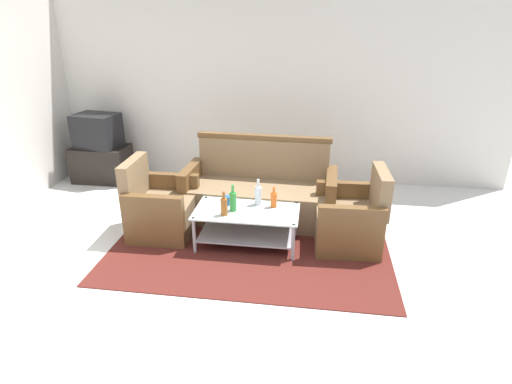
# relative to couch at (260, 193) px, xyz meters

# --- Properties ---
(ground_plane) EXTENTS (14.00, 14.00, 0.00)m
(ground_plane) POSITION_rel_couch_xyz_m (0.07, -1.64, -0.32)
(ground_plane) COLOR white
(wall_back) EXTENTS (6.52, 0.12, 2.80)m
(wall_back) POSITION_rel_couch_xyz_m (0.07, 1.42, 1.08)
(wall_back) COLOR silver
(wall_back) RESTS_ON ground
(rug) EXTENTS (2.93, 2.09, 0.01)m
(rug) POSITION_rel_couch_xyz_m (-0.01, -0.65, -0.31)
(rug) COLOR #511E19
(rug) RESTS_ON ground
(couch) EXTENTS (1.82, 0.80, 0.96)m
(couch) POSITION_rel_couch_xyz_m (0.00, 0.00, 0.00)
(couch) COLOR #7F6647
(couch) RESTS_ON rug
(armchair_left) EXTENTS (0.71, 0.77, 0.85)m
(armchair_left) POSITION_rel_couch_xyz_m (-1.06, -0.53, -0.03)
(armchair_left) COLOR #7F6647
(armchair_left) RESTS_ON rug
(armchair_right) EXTENTS (0.72, 0.78, 0.85)m
(armchair_right) POSITION_rel_couch_xyz_m (1.05, -0.51, -0.03)
(armchair_right) COLOR #7F6647
(armchair_right) RESTS_ON rug
(coffee_table) EXTENTS (1.10, 0.60, 0.40)m
(coffee_table) POSITION_rel_couch_xyz_m (-0.05, -0.68, -0.04)
(coffee_table) COLOR silver
(coffee_table) RESTS_ON rug
(bottle_green) EXTENTS (0.07, 0.07, 0.29)m
(bottle_green) POSITION_rel_couch_xyz_m (-0.19, -0.71, 0.20)
(bottle_green) COLOR #2D8C38
(bottle_green) RESTS_ON coffee_table
(bottle_clear) EXTENTS (0.07, 0.07, 0.29)m
(bottle_clear) POSITION_rel_couch_xyz_m (0.05, -0.53, 0.21)
(bottle_clear) COLOR silver
(bottle_clear) RESTS_ON coffee_table
(bottle_brown) EXTENTS (0.07, 0.07, 0.26)m
(bottle_brown) POSITION_rel_couch_xyz_m (-0.26, -0.83, 0.19)
(bottle_brown) COLOR brown
(bottle_brown) RESTS_ON coffee_table
(bottle_orange) EXTENTS (0.07, 0.07, 0.23)m
(bottle_orange) POSITION_rel_couch_xyz_m (0.22, -0.56, 0.18)
(bottle_orange) COLOR #D85919
(bottle_orange) RESTS_ON coffee_table
(cup) EXTENTS (0.08, 0.08, 0.10)m
(cup) POSITION_rel_couch_xyz_m (-0.27, -0.58, 0.14)
(cup) COLOR #2659A5
(cup) RESTS_ON coffee_table
(tv_stand) EXTENTS (0.80, 0.50, 0.52)m
(tv_stand) POSITION_rel_couch_xyz_m (-2.50, 0.91, -0.06)
(tv_stand) COLOR black
(tv_stand) RESTS_ON ground
(television) EXTENTS (0.66, 0.53, 0.48)m
(television) POSITION_rel_couch_xyz_m (-2.50, 0.91, 0.44)
(television) COLOR black
(television) RESTS_ON tv_stand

